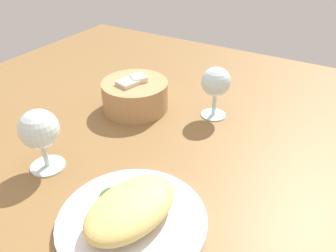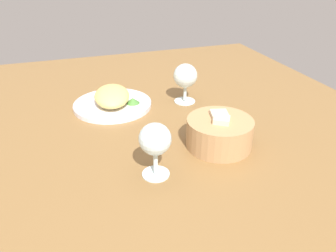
{
  "view_description": "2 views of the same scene",
  "coord_description": "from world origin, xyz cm",
  "px_view_note": "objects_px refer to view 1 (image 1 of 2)",
  "views": [
    {
      "loc": [
        -42.73,
        -29.76,
        42.66
      ],
      "look_at": [
        8.62,
        0.53,
        4.29
      ],
      "focal_mm": 36.48,
      "sensor_mm": 36.0,
      "label": 1
    },
    {
      "loc": [
        80.12,
        -18.85,
        43.38
      ],
      "look_at": [
        10.23,
        4.3,
        3.61
      ],
      "focal_mm": 35.28,
      "sensor_mm": 36.0,
      "label": 2
    }
  ],
  "objects_px": {
    "plate": "(132,221)",
    "wine_glass_far": "(40,132)",
    "bread_basket": "(135,95)",
    "wine_glass_near": "(216,84)"
  },
  "relations": [
    {
      "from": "plate",
      "to": "wine_glass_far",
      "type": "bearing_deg",
      "value": 81.56
    },
    {
      "from": "bread_basket",
      "to": "wine_glass_far",
      "type": "relative_size",
      "value": 1.3
    },
    {
      "from": "plate",
      "to": "wine_glass_near",
      "type": "distance_m",
      "value": 0.38
    },
    {
      "from": "wine_glass_near",
      "to": "wine_glass_far",
      "type": "relative_size",
      "value": 0.99
    },
    {
      "from": "wine_glass_far",
      "to": "wine_glass_near",
      "type": "bearing_deg",
      "value": -30.01
    },
    {
      "from": "plate",
      "to": "wine_glass_near",
      "type": "bearing_deg",
      "value": 4.28
    },
    {
      "from": "bread_basket",
      "to": "wine_glass_far",
      "type": "bearing_deg",
      "value": 176.83
    },
    {
      "from": "wine_glass_near",
      "to": "wine_glass_far",
      "type": "height_order",
      "value": "same"
    },
    {
      "from": "wine_glass_near",
      "to": "wine_glass_far",
      "type": "distance_m",
      "value": 0.4
    },
    {
      "from": "plate",
      "to": "wine_glass_near",
      "type": "height_order",
      "value": "wine_glass_near"
    }
  ]
}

